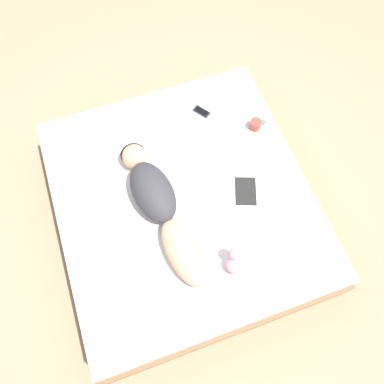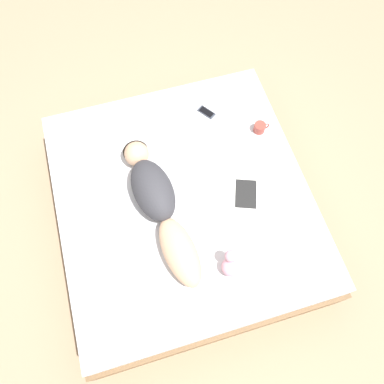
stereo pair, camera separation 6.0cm
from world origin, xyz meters
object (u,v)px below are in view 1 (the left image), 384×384
person (159,203)px  open_magazine (230,191)px  coffee_mug (256,125)px  cell_phone (202,112)px

person → open_magazine: bearing=-12.2°
person → coffee_mug: (0.94, 0.42, -0.06)m
open_magazine → coffee_mug: 0.61m
open_magazine → coffee_mug: coffee_mug is taller
coffee_mug → cell_phone: 0.46m
person → cell_phone: size_ratio=7.68×
coffee_mug → person: bearing=-156.1°
coffee_mug → cell_phone: coffee_mug is taller
coffee_mug → open_magazine: bearing=-131.2°
open_magazine → cell_phone: size_ratio=3.61×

